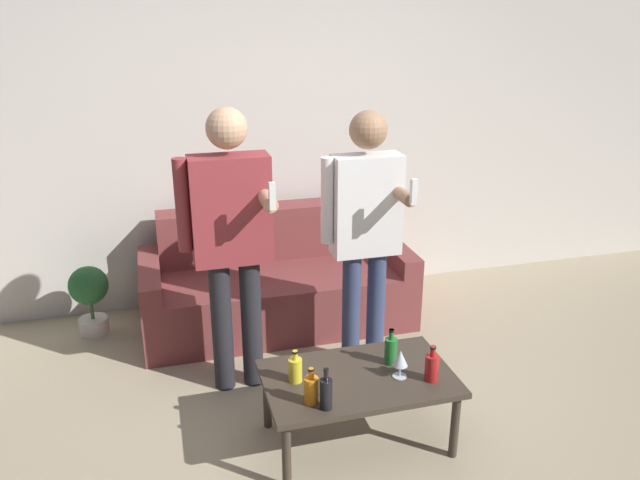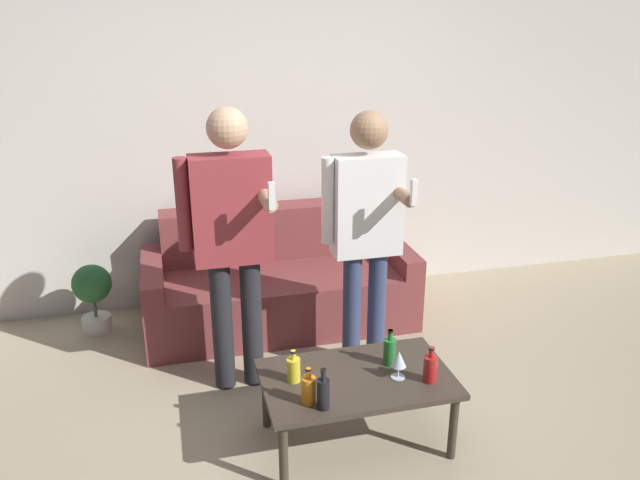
% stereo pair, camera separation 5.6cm
% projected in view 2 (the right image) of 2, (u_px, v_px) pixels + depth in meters
% --- Properties ---
extents(ground_plane, '(16.00, 16.00, 0.00)m').
position_uv_depth(ground_plane, '(345.00, 459.00, 3.13)').
color(ground_plane, tan).
extents(wall_back, '(8.00, 0.06, 2.70)m').
position_uv_depth(wall_back, '(268.00, 122.00, 4.53)').
color(wall_back, silver).
rests_on(wall_back, ground_plane).
extents(couch, '(1.86, 0.82, 0.79)m').
position_uv_depth(couch, '(278.00, 283.00, 4.47)').
color(couch, brown).
rests_on(couch, ground_plane).
extents(coffee_table, '(0.96, 0.58, 0.39)m').
position_uv_depth(coffee_table, '(357.00, 384.00, 3.15)').
color(coffee_table, '#3D3328').
rests_on(coffee_table, ground_plane).
extents(bottle_orange, '(0.07, 0.07, 0.19)m').
position_uv_depth(bottle_orange, '(430.00, 367.00, 3.07)').
color(bottle_orange, '#B21E1E').
rests_on(bottle_orange, coffee_table).
extents(bottle_green, '(0.07, 0.07, 0.19)m').
position_uv_depth(bottle_green, '(309.00, 389.00, 2.90)').
color(bottle_green, orange).
rests_on(bottle_green, coffee_table).
extents(bottle_dark, '(0.07, 0.07, 0.17)m').
position_uv_depth(bottle_dark, '(293.00, 369.00, 3.07)').
color(bottle_dark, yellow).
rests_on(bottle_dark, coffee_table).
extents(bottle_yellow, '(0.06, 0.06, 0.21)m').
position_uv_depth(bottle_yellow, '(323.00, 393.00, 2.86)').
color(bottle_yellow, black).
rests_on(bottle_yellow, coffee_table).
extents(bottle_red, '(0.07, 0.07, 0.20)m').
position_uv_depth(bottle_red, '(390.00, 351.00, 3.22)').
color(bottle_red, '#23752D').
rests_on(bottle_red, coffee_table).
extents(wine_glass_near, '(0.08, 0.08, 0.15)m').
position_uv_depth(wine_glass_near, '(399.00, 360.00, 3.09)').
color(wine_glass_near, silver).
rests_on(wine_glass_near, coffee_table).
extents(person_standing_left, '(0.51, 0.43, 1.66)m').
position_uv_depth(person_standing_left, '(232.00, 232.00, 3.43)').
color(person_standing_left, '#232328').
rests_on(person_standing_left, ground_plane).
extents(person_standing_right, '(0.47, 0.41, 1.61)m').
position_uv_depth(person_standing_right, '(366.00, 225.00, 3.60)').
color(person_standing_right, navy).
rests_on(person_standing_right, ground_plane).
extents(potted_plant, '(0.27, 0.27, 0.49)m').
position_uv_depth(potted_plant, '(93.00, 291.00, 4.28)').
color(potted_plant, silver).
rests_on(potted_plant, ground_plane).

